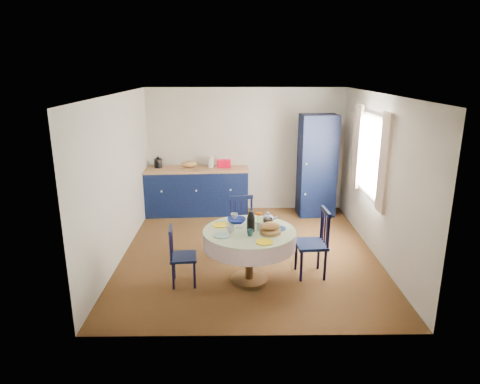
{
  "coord_description": "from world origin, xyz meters",
  "views": [
    {
      "loc": [
        -0.22,
        -6.38,
        2.88
      ],
      "look_at": [
        -0.14,
        0.2,
        0.95
      ],
      "focal_mm": 32.0,
      "sensor_mm": 36.0,
      "label": 1
    }
  ],
  "objects_px": {
    "pantry_cabinet": "(317,166)",
    "mug_c": "(268,222)",
    "chair_left": "(181,255)",
    "mug_a": "(231,228)",
    "cobalt_bowl": "(237,221)",
    "chair_right": "(314,242)",
    "chair_far": "(243,226)",
    "mug_d": "(234,217)",
    "mug_b": "(250,233)",
    "dining_table": "(250,239)",
    "kitchen_counter": "(197,190)"
  },
  "relations": [
    {
      "from": "chair_right",
      "to": "dining_table",
      "type": "bearing_deg",
      "value": -82.19
    },
    {
      "from": "chair_left",
      "to": "mug_d",
      "type": "height_order",
      "value": "mug_d"
    },
    {
      "from": "chair_left",
      "to": "chair_far",
      "type": "bearing_deg",
      "value": -46.61
    },
    {
      "from": "chair_right",
      "to": "mug_a",
      "type": "relative_size",
      "value": 8.53
    },
    {
      "from": "mug_d",
      "to": "mug_b",
      "type": "bearing_deg",
      "value": -71.16
    },
    {
      "from": "kitchen_counter",
      "to": "mug_a",
      "type": "relative_size",
      "value": 18.48
    },
    {
      "from": "chair_left",
      "to": "mug_a",
      "type": "height_order",
      "value": "mug_a"
    },
    {
      "from": "dining_table",
      "to": "chair_far",
      "type": "distance_m",
      "value": 0.95
    },
    {
      "from": "chair_left",
      "to": "kitchen_counter",
      "type": "bearing_deg",
      "value": -4.55
    },
    {
      "from": "mug_d",
      "to": "cobalt_bowl",
      "type": "xyz_separation_m",
      "value": [
        0.03,
        -0.12,
        -0.02
      ]
    },
    {
      "from": "chair_right",
      "to": "mug_c",
      "type": "xyz_separation_m",
      "value": [
        -0.66,
        -0.01,
        0.31
      ]
    },
    {
      "from": "chair_left",
      "to": "mug_a",
      "type": "bearing_deg",
      "value": -94.26
    },
    {
      "from": "chair_right",
      "to": "mug_c",
      "type": "distance_m",
      "value": 0.73
    },
    {
      "from": "pantry_cabinet",
      "to": "chair_right",
      "type": "bearing_deg",
      "value": -104.74
    },
    {
      "from": "mug_a",
      "to": "mug_c",
      "type": "relative_size",
      "value": 0.85
    },
    {
      "from": "mug_d",
      "to": "mug_a",
      "type": "bearing_deg",
      "value": -95.88
    },
    {
      "from": "chair_far",
      "to": "cobalt_bowl",
      "type": "height_order",
      "value": "chair_far"
    },
    {
      "from": "pantry_cabinet",
      "to": "mug_c",
      "type": "relative_size",
      "value": 14.76
    },
    {
      "from": "kitchen_counter",
      "to": "pantry_cabinet",
      "type": "relative_size",
      "value": 1.06
    },
    {
      "from": "mug_b",
      "to": "mug_c",
      "type": "bearing_deg",
      "value": 55.1
    },
    {
      "from": "chair_left",
      "to": "mug_d",
      "type": "xyz_separation_m",
      "value": [
        0.73,
        0.47,
        0.39
      ]
    },
    {
      "from": "dining_table",
      "to": "mug_b",
      "type": "distance_m",
      "value": 0.26
    },
    {
      "from": "chair_right",
      "to": "mug_b",
      "type": "height_order",
      "value": "chair_right"
    },
    {
      "from": "pantry_cabinet",
      "to": "dining_table",
      "type": "height_order",
      "value": "pantry_cabinet"
    },
    {
      "from": "pantry_cabinet",
      "to": "chair_left",
      "type": "xyz_separation_m",
      "value": [
        -2.36,
        -2.89,
        -0.59
      ]
    },
    {
      "from": "kitchen_counter",
      "to": "mug_c",
      "type": "bearing_deg",
      "value": -69.84
    },
    {
      "from": "chair_left",
      "to": "mug_c",
      "type": "height_order",
      "value": "mug_c"
    },
    {
      "from": "cobalt_bowl",
      "to": "chair_left",
      "type": "bearing_deg",
      "value": -155.65
    },
    {
      "from": "dining_table",
      "to": "chair_right",
      "type": "relative_size",
      "value": 1.27
    },
    {
      "from": "chair_far",
      "to": "chair_right",
      "type": "xyz_separation_m",
      "value": [
        0.99,
        -0.75,
        0.03
      ]
    },
    {
      "from": "dining_table",
      "to": "cobalt_bowl",
      "type": "height_order",
      "value": "dining_table"
    },
    {
      "from": "pantry_cabinet",
      "to": "chair_right",
      "type": "height_order",
      "value": "pantry_cabinet"
    },
    {
      "from": "mug_d",
      "to": "cobalt_bowl",
      "type": "relative_size",
      "value": 0.41
    },
    {
      "from": "cobalt_bowl",
      "to": "dining_table",
      "type": "bearing_deg",
      "value": -58.33
    },
    {
      "from": "chair_far",
      "to": "cobalt_bowl",
      "type": "relative_size",
      "value": 3.56
    },
    {
      "from": "pantry_cabinet",
      "to": "mug_a",
      "type": "distance_m",
      "value": 3.34
    },
    {
      "from": "mug_d",
      "to": "mug_c",
      "type": "bearing_deg",
      "value": -26.34
    },
    {
      "from": "chair_right",
      "to": "mug_b",
      "type": "distance_m",
      "value": 1.04
    },
    {
      "from": "mug_c",
      "to": "mug_d",
      "type": "xyz_separation_m",
      "value": [
        -0.47,
        0.23,
        -0.0
      ]
    },
    {
      "from": "kitchen_counter",
      "to": "mug_d",
      "type": "xyz_separation_m",
      "value": [
        0.77,
        -2.53,
        0.33
      ]
    },
    {
      "from": "mug_a",
      "to": "mug_d",
      "type": "distance_m",
      "value": 0.46
    },
    {
      "from": "pantry_cabinet",
      "to": "chair_far",
      "type": "xyz_separation_m",
      "value": [
        -1.49,
        -1.9,
        -0.54
      ]
    },
    {
      "from": "pantry_cabinet",
      "to": "mug_c",
      "type": "xyz_separation_m",
      "value": [
        -1.16,
        -2.66,
        -0.19
      ]
    },
    {
      "from": "mug_a",
      "to": "cobalt_bowl",
      "type": "height_order",
      "value": "mug_a"
    },
    {
      "from": "mug_a",
      "to": "dining_table",
      "type": "bearing_deg",
      "value": 8.87
    },
    {
      "from": "mug_a",
      "to": "chair_far",
      "type": "bearing_deg",
      "value": 79.15
    },
    {
      "from": "chair_left",
      "to": "chair_far",
      "type": "distance_m",
      "value": 1.32
    },
    {
      "from": "pantry_cabinet",
      "to": "mug_c",
      "type": "distance_m",
      "value": 2.91
    },
    {
      "from": "dining_table",
      "to": "chair_far",
      "type": "height_order",
      "value": "dining_table"
    },
    {
      "from": "chair_right",
      "to": "mug_b",
      "type": "xyz_separation_m",
      "value": [
        -0.92,
        -0.39,
        0.3
      ]
    }
  ]
}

